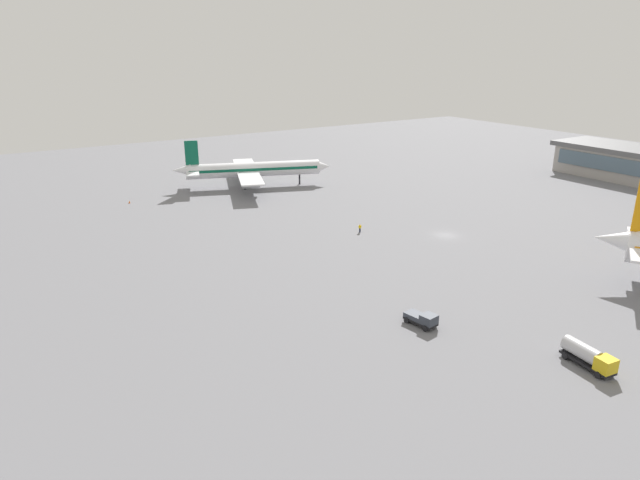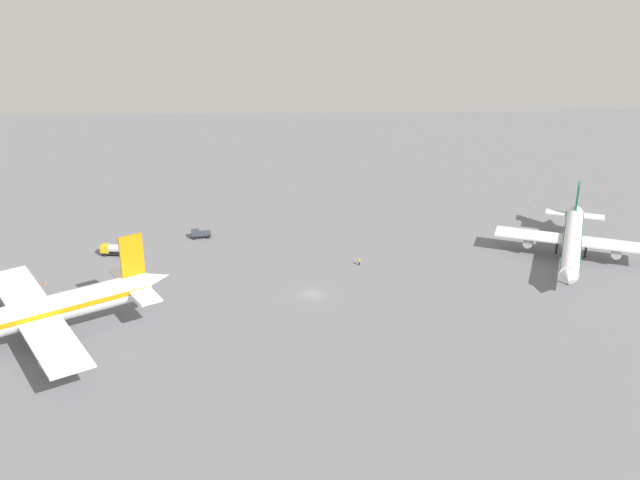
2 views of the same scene
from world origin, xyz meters
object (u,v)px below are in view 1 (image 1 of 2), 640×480
Objects in this scene: pushback_tractor at (422,319)px; ground_crew_worker at (360,228)px; safety_cone_near_gate at (129,202)px; airplane_at_gate at (252,169)px; fuel_truck at (588,356)px.

ground_crew_worker is (35.61, -16.07, -0.12)m from pushback_tractor.
airplane_at_gate is at bearing -90.90° from safety_cone_near_gate.
pushback_tractor is 39.06m from ground_crew_worker.
fuel_truck is 102.74m from safety_cone_near_gate.
fuel_truck reaches higher than pushback_tractor.
pushback_tractor is (-81.49, 14.87, -3.57)m from airplane_at_gate.
ground_crew_worker is at bearing 179.26° from fuel_truck.
airplane_at_gate is at bearing -158.11° from ground_crew_worker.
pushback_tractor is at bearing -168.43° from safety_cone_near_gate.
pushback_tractor is at bearing -145.58° from fuel_truck.
fuel_truck is at bearing -72.98° from airplane_at_gate.
airplane_at_gate is 82.91m from pushback_tractor.
ground_crew_worker is (53.03, -6.90, -0.54)m from fuel_truck.
safety_cone_near_gate is at bearing -160.58° from airplane_at_gate.
fuel_truck is 3.88× the size of ground_crew_worker.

